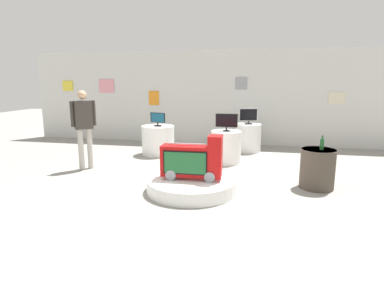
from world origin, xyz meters
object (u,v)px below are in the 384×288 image
object	(u,v)px
novelty_firetruck_tv	(193,161)
tv_on_right_rear	(227,121)
display_pedestal_right_rear	(226,147)
display_pedestal_center_rear	(158,140)
tv_on_center_rear	(158,119)
side_table_round	(317,168)
display_pedestal_left_rear	(248,138)
tv_on_left_rear	(249,116)
main_display_pedestal	(192,185)
shopper_browsing_near_truck	(84,123)
bottle_on_side_table	(322,144)

from	to	relation	value
novelty_firetruck_tv	tv_on_right_rear	size ratio (longest dim) A/B	2.05
display_pedestal_right_rear	display_pedestal_center_rear	bearing A→B (deg)	164.38
tv_on_center_rear	side_table_round	size ratio (longest dim) A/B	0.59
side_table_round	display_pedestal_left_rear	bearing A→B (deg)	114.54
display_pedestal_center_rear	display_pedestal_right_rear	size ratio (longest dim) A/B	1.13
tv_on_left_rear	display_pedestal_center_rear	xyz separation A→B (m)	(-2.43, -0.89, -0.64)
main_display_pedestal	display_pedestal_right_rear	bearing A→B (deg)	79.69
display_pedestal_center_rear	shopper_browsing_near_truck	bearing A→B (deg)	-123.67
tv_on_left_rear	bottle_on_side_table	size ratio (longest dim) A/B	1.96
novelty_firetruck_tv	tv_on_right_rear	xyz separation A→B (m)	(0.39, 2.27, 0.46)
main_display_pedestal	tv_on_right_rear	bearing A→B (deg)	79.66
novelty_firetruck_tv	tv_on_left_rear	distance (m)	3.84
tv_on_left_rear	main_display_pedestal	bearing A→B (deg)	-103.77
tv_on_left_rear	novelty_firetruck_tv	bearing A→B (deg)	-103.41
novelty_firetruck_tv	side_table_round	bearing A→B (deg)	16.33
tv_on_center_rear	tv_on_right_rear	distance (m)	2.01
main_display_pedestal	bottle_on_side_table	world-z (taller)	bottle_on_side_table
novelty_firetruck_tv	display_pedestal_left_rear	world-z (taller)	novelty_firetruck_tv
tv_on_center_rear	shopper_browsing_near_truck	world-z (taller)	shopper_browsing_near_truck
shopper_browsing_near_truck	display_pedestal_center_rear	bearing A→B (deg)	56.33
display_pedestal_left_rear	tv_on_right_rear	world-z (taller)	tv_on_right_rear
bottle_on_side_table	display_pedestal_right_rear	bearing A→B (deg)	139.56
tv_on_center_rear	display_pedestal_left_rear	bearing A→B (deg)	20.31
tv_on_center_rear	side_table_round	xyz separation A→B (m)	(3.82, -2.14, -0.61)
novelty_firetruck_tv	tv_on_left_rear	bearing A→B (deg)	76.59
main_display_pedestal	novelty_firetruck_tv	size ratio (longest dim) A/B	1.49
display_pedestal_left_rear	tv_on_right_rear	xyz separation A→B (m)	(-0.49, -1.44, 0.64)
display_pedestal_center_rear	tv_on_left_rear	bearing A→B (deg)	20.14
display_pedestal_right_rear	side_table_round	xyz separation A→B (m)	(1.88, -1.61, -0.01)
display_pedestal_left_rear	bottle_on_side_table	size ratio (longest dim) A/B	2.97
novelty_firetruck_tv	display_pedestal_center_rear	bearing A→B (deg)	118.76
novelty_firetruck_tv	tv_on_center_rear	distance (m)	3.23
novelty_firetruck_tv	display_pedestal_right_rear	bearing A→B (deg)	80.27
tv_on_left_rear	bottle_on_side_table	world-z (taller)	tv_on_left_rear
display_pedestal_left_rear	bottle_on_side_table	bearing A→B (deg)	-65.07
novelty_firetruck_tv	shopper_browsing_near_truck	xyz separation A→B (m)	(-2.73, 1.04, 0.49)
main_display_pedestal	tv_on_left_rear	bearing A→B (deg)	76.23
tv_on_center_rear	shopper_browsing_near_truck	size ratio (longest dim) A/B	0.25
display_pedestal_left_rear	shopper_browsing_near_truck	world-z (taller)	shopper_browsing_near_truck
display_pedestal_left_rear	tv_on_right_rear	distance (m)	1.65
display_pedestal_center_rear	side_table_round	distance (m)	4.38
tv_on_right_rear	side_table_round	distance (m)	2.56
display_pedestal_left_rear	novelty_firetruck_tv	bearing A→B (deg)	-103.41
shopper_browsing_near_truck	main_display_pedestal	bearing A→B (deg)	-20.81
tv_on_left_rear	tv_on_right_rear	size ratio (longest dim) A/B	0.97
tv_on_left_rear	display_pedestal_center_rear	distance (m)	2.66
display_pedestal_right_rear	bottle_on_side_table	size ratio (longest dim) A/B	2.97
tv_on_left_rear	bottle_on_side_table	distance (m)	3.39
display_pedestal_left_rear	side_table_round	xyz separation A→B (m)	(1.39, -3.04, -0.01)
display_pedestal_center_rear	tv_on_right_rear	world-z (taller)	tv_on_right_rear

